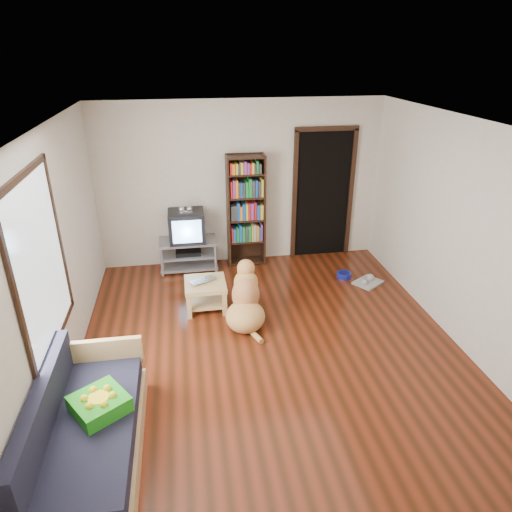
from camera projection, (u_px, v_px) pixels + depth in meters
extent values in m
plane|color=#5E2110|center=(270.00, 344.00, 5.54)|extent=(5.00, 5.00, 0.00)
plane|color=white|center=(273.00, 125.00, 4.44)|extent=(5.00, 5.00, 0.00)
plane|color=beige|center=(241.00, 184.00, 7.23)|extent=(4.50, 0.00, 4.50)
plane|color=beige|center=(351.00, 410.00, 2.75)|extent=(4.50, 0.00, 4.50)
plane|color=beige|center=(56.00, 261.00, 4.66)|extent=(0.00, 5.00, 5.00)
plane|color=beige|center=(460.00, 234.00, 5.32)|extent=(0.00, 5.00, 5.00)
cube|color=#1B951F|center=(100.00, 404.00, 3.93)|extent=(0.59, 0.59, 0.14)
imported|color=#B5B4B9|center=(205.00, 282.00, 6.11)|extent=(0.43, 0.37, 0.03)
cylinder|color=#161D98|center=(344.00, 275.00, 7.12)|extent=(0.22, 0.22, 0.08)
cube|color=#9A9A9A|center=(368.00, 282.00, 6.95)|extent=(0.51, 0.49, 0.03)
cube|color=white|center=(41.00, 264.00, 4.13)|extent=(0.02, 1.30, 1.60)
cube|color=black|center=(22.00, 175.00, 3.79)|extent=(0.03, 1.42, 0.06)
cube|color=black|center=(58.00, 339.00, 4.48)|extent=(0.03, 1.42, 0.06)
cube|color=black|center=(17.00, 303.00, 3.50)|extent=(0.03, 0.06, 1.70)
cube|color=black|center=(59.00, 235.00, 4.76)|extent=(0.03, 0.06, 1.70)
cube|color=black|center=(323.00, 195.00, 7.52)|extent=(0.90, 0.02, 2.10)
cube|color=black|center=(294.00, 197.00, 7.43)|extent=(0.07, 0.05, 2.14)
cube|color=black|center=(351.00, 194.00, 7.58)|extent=(0.07, 0.05, 2.14)
cube|color=black|center=(327.00, 129.00, 7.05)|extent=(1.03, 0.05, 0.07)
cube|color=#99999E|center=(188.00, 241.00, 7.22)|extent=(0.90, 0.45, 0.04)
cube|color=#99999E|center=(189.00, 255.00, 7.31)|extent=(0.86, 0.42, 0.03)
cube|color=#99999E|center=(189.00, 265.00, 7.39)|extent=(0.90, 0.45, 0.04)
cylinder|color=#99999E|center=(162.00, 262.00, 7.07)|extent=(0.04, 0.04, 0.50)
cylinder|color=#99999E|center=(216.00, 258.00, 7.20)|extent=(0.04, 0.04, 0.50)
cylinder|color=#99999E|center=(162.00, 251.00, 7.43)|extent=(0.04, 0.04, 0.50)
cylinder|color=#99999E|center=(214.00, 248.00, 7.55)|extent=(0.04, 0.04, 0.50)
cube|color=black|center=(188.00, 252.00, 7.29)|extent=(0.40, 0.30, 0.07)
cube|color=black|center=(187.00, 226.00, 7.11)|extent=(0.55, 0.48, 0.48)
cube|color=black|center=(186.00, 222.00, 7.29)|extent=(0.40, 0.14, 0.36)
cube|color=#8CBFF2|center=(187.00, 232.00, 6.89)|extent=(0.44, 0.02, 0.36)
cube|color=silver|center=(186.00, 212.00, 6.96)|extent=(0.20, 0.07, 0.02)
sphere|color=silver|center=(182.00, 209.00, 6.93)|extent=(0.09, 0.09, 0.09)
sphere|color=silver|center=(189.00, 209.00, 6.95)|extent=(0.09, 0.09, 0.09)
cube|color=black|center=(228.00, 212.00, 7.22)|extent=(0.03, 0.30, 1.80)
cube|color=black|center=(264.00, 210.00, 7.30)|extent=(0.03, 0.30, 1.80)
cube|color=black|center=(245.00, 208.00, 7.39)|extent=(0.60, 0.02, 1.80)
cube|color=black|center=(246.00, 260.00, 7.63)|extent=(0.56, 0.28, 0.02)
cube|color=black|center=(246.00, 240.00, 7.47)|extent=(0.56, 0.28, 0.03)
cube|color=black|center=(246.00, 219.00, 7.32)|extent=(0.56, 0.28, 0.02)
cube|color=black|center=(246.00, 197.00, 7.16)|extent=(0.56, 0.28, 0.02)
cube|color=black|center=(246.00, 174.00, 7.00)|extent=(0.56, 0.28, 0.02)
cube|color=black|center=(245.00, 157.00, 6.90)|extent=(0.56, 0.28, 0.02)
cube|color=tan|center=(94.00, 449.00, 3.97)|extent=(0.80, 1.80, 0.22)
cube|color=#1E1E2D|center=(90.00, 430.00, 3.88)|extent=(0.74, 1.74, 0.18)
cube|color=#1E1E2D|center=(42.00, 410.00, 3.71)|extent=(0.12, 1.74, 0.40)
cube|color=tan|center=(102.00, 353.00, 4.57)|extent=(0.80, 0.06, 0.30)
cube|color=tan|center=(205.00, 284.00, 6.16)|extent=(0.55, 0.55, 0.06)
cube|color=tan|center=(206.00, 301.00, 6.27)|extent=(0.45, 0.45, 0.03)
cube|color=tan|center=(189.00, 307.00, 6.00)|extent=(0.06, 0.06, 0.34)
cube|color=tan|center=(225.00, 304.00, 6.07)|extent=(0.06, 0.06, 0.34)
cube|color=tan|center=(188.00, 290.00, 6.42)|extent=(0.06, 0.06, 0.34)
cube|color=#D9B66F|center=(221.00, 287.00, 6.49)|extent=(0.06, 0.06, 0.34)
ellipsoid|color=#D58952|center=(245.00, 317.00, 5.82)|extent=(0.60, 0.63, 0.38)
ellipsoid|color=#BF7949|center=(246.00, 295.00, 5.91)|extent=(0.43, 0.46, 0.50)
ellipsoid|color=tan|center=(246.00, 283.00, 5.95)|extent=(0.37, 0.34, 0.35)
ellipsoid|color=tan|center=(246.00, 268.00, 5.93)|extent=(0.27, 0.29, 0.22)
ellipsoid|color=tan|center=(246.00, 265.00, 6.05)|extent=(0.13, 0.21, 0.09)
sphere|color=black|center=(247.00, 263.00, 6.13)|extent=(0.04, 0.04, 0.04)
ellipsoid|color=tan|center=(239.00, 270.00, 5.90)|extent=(0.07, 0.08, 0.15)
ellipsoid|color=#B87946|center=(252.00, 270.00, 5.90)|extent=(0.07, 0.08, 0.15)
cylinder|color=gold|center=(241.00, 298.00, 6.16)|extent=(0.10, 0.13, 0.41)
cylinder|color=#BB7948|center=(252.00, 298.00, 6.16)|extent=(0.10, 0.13, 0.41)
sphere|color=tan|center=(241.00, 307.00, 6.28)|extent=(0.10, 0.10, 0.10)
sphere|color=tan|center=(252.00, 307.00, 6.28)|extent=(0.10, 0.10, 0.10)
cylinder|color=tan|center=(255.00, 335.00, 5.67)|extent=(0.19, 0.36, 0.08)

